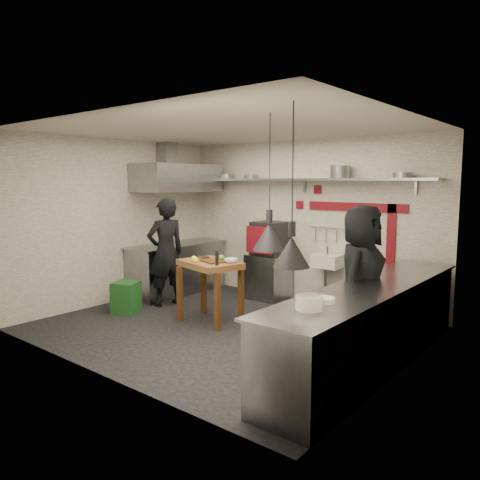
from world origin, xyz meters
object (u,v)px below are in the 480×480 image
Objects in this scene: green_bin at (126,297)px; chef_left at (166,252)px; combi_oven at (270,238)px; prep_table at (210,291)px; chef_right at (361,279)px; oven_stand at (268,277)px.

chef_left reaches higher than green_bin.
combi_oven is 0.63× the size of prep_table.
green_bin is 0.28× the size of chef_right.
combi_oven is 2.68m from green_bin.
oven_stand is 0.87× the size of prep_table.
chef_left is at bearing -125.58° from combi_oven.
oven_stand is at bearing -78.75° from combi_oven.
chef_right reaches higher than green_bin.
prep_table is at bearing 20.24° from green_bin.
oven_stand is 0.44× the size of chef_right.
green_bin is 1.47m from prep_table.
chef_right is at bearing -30.57° from combi_oven.
chef_left is at bearing 84.08° from chef_right.
oven_stand is 0.69m from combi_oven.
oven_stand is 1.68m from prep_table.
chef_right is (3.48, 0.05, -0.00)m from chef_left.
prep_table is 1.32m from chef_left.
prep_table is 2.31m from chef_right.
oven_stand is 1.60× the size of green_bin.
chef_left reaches higher than chef_right.
chef_right is at bearing -29.72° from oven_stand.
combi_oven is 1.16× the size of green_bin.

